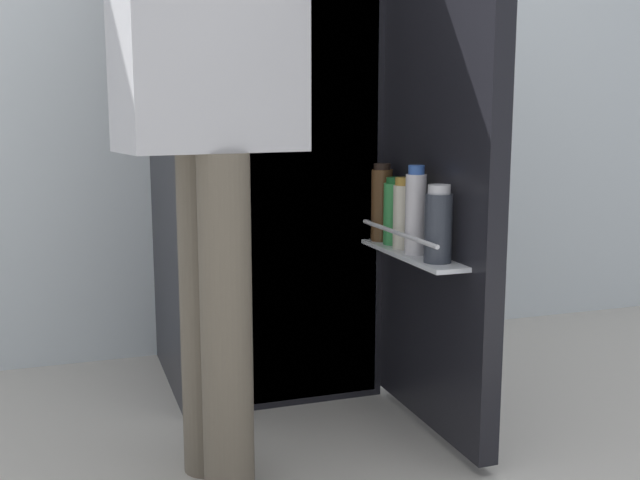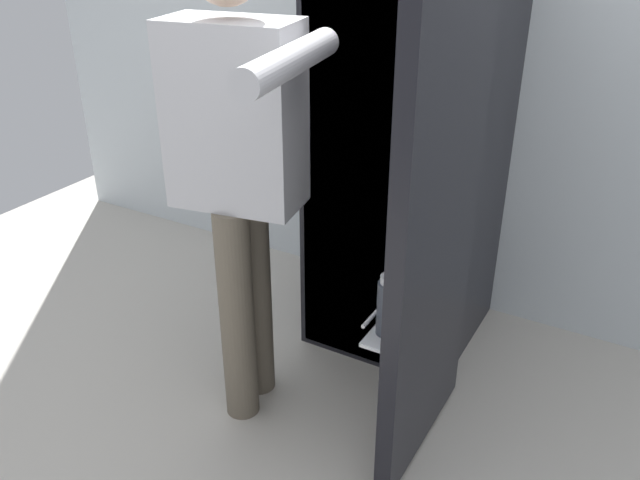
{
  "view_description": "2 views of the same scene",
  "coord_description": "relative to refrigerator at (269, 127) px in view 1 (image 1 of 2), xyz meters",
  "views": [
    {
      "loc": [
        -0.63,
        -1.9,
        0.9
      ],
      "look_at": [
        -0.01,
        -0.11,
        0.58
      ],
      "focal_mm": 42.75,
      "sensor_mm": 36.0,
      "label": 1
    },
    {
      "loc": [
        0.9,
        -1.73,
        1.68
      ],
      "look_at": [
        -0.03,
        -0.08,
        0.71
      ],
      "focal_mm": 37.09,
      "sensor_mm": 36.0,
      "label": 2
    }
  ],
  "objects": [
    {
      "name": "ground_plane",
      "position": [
        -0.03,
        -0.52,
        -0.85
      ],
      "size": [
        5.1,
        5.1,
        0.0
      ],
      "primitive_type": "plane",
      "color": "#B7B2A8"
    },
    {
      "name": "refrigerator",
      "position": [
        0.0,
        0.0,
        0.0
      ],
      "size": [
        0.69,
        1.25,
        1.7
      ],
      "color": "black",
      "rests_on": "ground_plane"
    },
    {
      "name": "person",
      "position": [
        -0.31,
        -0.67,
        0.12
      ],
      "size": [
        0.61,
        0.67,
        1.62
      ],
      "color": "#665B4C",
      "rests_on": "ground_plane"
    }
  ]
}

